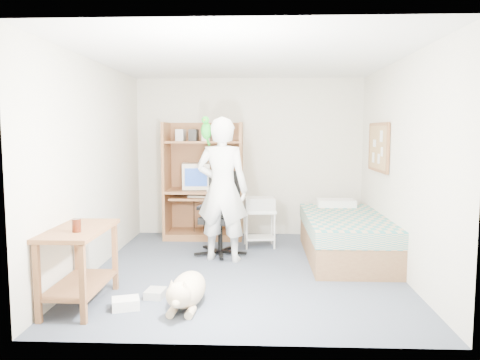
% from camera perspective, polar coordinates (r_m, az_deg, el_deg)
% --- Properties ---
extents(floor, '(4.00, 4.00, 0.00)m').
position_cam_1_polar(floor, '(5.75, 0.64, -10.89)').
color(floor, '#434C5B').
rests_on(floor, ground).
extents(wall_back, '(3.60, 0.02, 2.50)m').
position_cam_1_polar(wall_back, '(7.51, 1.13, 2.80)').
color(wall_back, beige).
rests_on(wall_back, floor).
extents(wall_right, '(0.02, 4.00, 2.50)m').
position_cam_1_polar(wall_right, '(5.75, 18.91, 1.49)').
color(wall_right, beige).
rests_on(wall_right, floor).
extents(wall_left, '(0.02, 4.00, 2.50)m').
position_cam_1_polar(wall_left, '(5.85, -17.25, 1.62)').
color(wall_left, beige).
rests_on(wall_left, floor).
extents(ceiling, '(3.60, 4.00, 0.02)m').
position_cam_1_polar(ceiling, '(5.56, 0.67, 14.59)').
color(ceiling, white).
rests_on(ceiling, wall_back).
extents(computer_hutch, '(1.20, 0.63, 1.80)m').
position_cam_1_polar(computer_hutch, '(7.33, -4.40, -0.66)').
color(computer_hutch, brown).
rests_on(computer_hutch, floor).
extents(bed, '(1.02, 2.02, 0.66)m').
position_cam_1_polar(bed, '(6.37, 12.68, -6.67)').
color(bed, brown).
rests_on(bed, floor).
extents(side_desk, '(0.50, 1.00, 0.75)m').
position_cam_1_polar(side_desk, '(4.77, -18.99, -8.59)').
color(side_desk, brown).
rests_on(side_desk, floor).
extents(corkboard, '(0.04, 0.94, 0.66)m').
position_cam_1_polar(corkboard, '(6.60, 16.52, 3.85)').
color(corkboard, '#A07447').
rests_on(corkboard, wall_right).
extents(office_chair, '(0.63, 0.63, 1.11)m').
position_cam_1_polar(office_chair, '(6.39, -2.29, -5.49)').
color(office_chair, black).
rests_on(office_chair, floor).
extents(person, '(0.74, 0.56, 1.85)m').
position_cam_1_polar(person, '(5.99, -2.18, -1.15)').
color(person, white).
rests_on(person, floor).
extents(parrot, '(0.14, 0.24, 0.37)m').
position_cam_1_polar(parrot, '(5.98, -4.13, 6.19)').
color(parrot, '#13861E').
rests_on(parrot, person).
extents(dog, '(0.37, 1.00, 0.37)m').
position_cam_1_polar(dog, '(4.59, -6.50, -13.18)').
color(dog, beige).
rests_on(dog, floor).
extents(printer_cart, '(0.48, 0.40, 0.54)m').
position_cam_1_polar(printer_cart, '(6.77, 2.39, -5.17)').
color(printer_cart, white).
rests_on(printer_cart, floor).
extents(printer, '(0.45, 0.36, 0.18)m').
position_cam_1_polar(printer, '(6.72, 2.40, -2.90)').
color(printer, '#BBBBB6').
rests_on(printer, printer_cart).
extents(crt_monitor, '(0.47, 0.49, 0.40)m').
position_cam_1_polar(crt_monitor, '(7.34, -5.36, 0.51)').
color(crt_monitor, beige).
rests_on(crt_monitor, computer_hutch).
extents(keyboard, '(0.47, 0.21, 0.03)m').
position_cam_1_polar(keyboard, '(7.20, -4.52, -2.00)').
color(keyboard, beige).
rests_on(keyboard, computer_hutch).
extents(pencil_cup, '(0.08, 0.08, 0.12)m').
position_cam_1_polar(pencil_cup, '(7.22, -1.85, -0.76)').
color(pencil_cup, yellow).
rests_on(pencil_cup, computer_hutch).
extents(drink_glass, '(0.08, 0.08, 0.12)m').
position_cam_1_polar(drink_glass, '(4.53, -19.31, -5.26)').
color(drink_glass, '#3F160A').
rests_on(drink_glass, side_desk).
extents(floor_box_a, '(0.30, 0.27, 0.10)m').
position_cam_1_polar(floor_box_a, '(4.68, -13.76, -14.41)').
color(floor_box_a, white).
rests_on(floor_box_a, floor).
extents(floor_box_b, '(0.20, 0.24, 0.08)m').
position_cam_1_polar(floor_box_b, '(4.92, -10.27, -13.44)').
color(floor_box_b, '#BABAB5').
rests_on(floor_box_b, floor).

